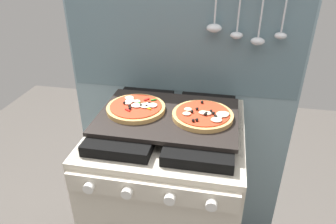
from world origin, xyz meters
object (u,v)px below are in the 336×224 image
object	(u,v)px
baking_tray	(168,116)
pizza_left	(136,107)
pizza_right	(203,115)
stove	(168,202)

from	to	relation	value
baking_tray	pizza_left	bearing A→B (deg)	176.20
pizza_right	pizza_left	bearing A→B (deg)	177.67
stove	baking_tray	world-z (taller)	baking_tray
pizza_right	stove	bearing A→B (deg)	179.76
stove	pizza_right	distance (m)	0.50
baking_tray	pizza_right	world-z (taller)	pizza_right
baking_tray	pizza_right	size ratio (longest dim) A/B	2.32
stove	pizza_right	xyz separation A→B (m)	(0.14, -0.00, 0.48)
baking_tray	stove	bearing A→B (deg)	-90.00
pizza_left	baking_tray	bearing A→B (deg)	-3.80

